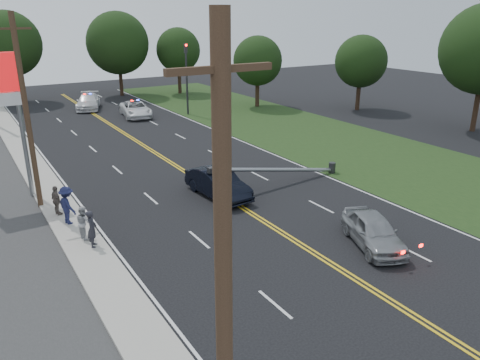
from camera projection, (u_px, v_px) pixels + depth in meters
ground at (317, 255)px, 20.27m from camera, size 120.00×120.00×0.00m
sidewalk at (65, 215)px, 24.09m from camera, size 1.80×70.00×0.12m
grass_verge at (368, 153)px, 34.96m from camera, size 12.00×80.00×0.01m
centerline_yellow at (208, 186)px, 28.27m from camera, size 0.36×80.00×0.00m
traffic_signal at (187, 73)px, 46.97m from camera, size 0.28×0.41×7.05m
fallen_streetlight at (284, 169)px, 28.44m from camera, size 9.36×0.44×1.91m
utility_pole_near at (224, 327)px, 7.59m from camera, size 1.60×0.28×10.00m
utility_pole_mid at (27, 114)px, 23.60m from camera, size 1.60×0.28×10.00m
tree_6 at (8, 44)px, 52.64m from camera, size 7.29×7.29×10.27m
tree_7 at (118, 43)px, 57.24m from camera, size 7.54×7.54×10.17m
tree_8 at (178, 50)px, 59.21m from camera, size 5.54×5.54×8.23m
tree_9 at (258, 61)px, 50.81m from camera, size 5.33×5.33×7.65m
tree_13 at (361, 61)px, 48.96m from camera, size 5.42×5.42×7.82m
crashed_sedan at (218, 183)px, 26.49m from camera, size 2.02×4.88×1.57m
waiting_sedan at (373, 231)px, 20.85m from camera, size 3.24×4.62×1.46m
emergency_a at (136, 109)px, 47.03m from camera, size 3.28×5.74×1.51m
emergency_b at (88, 102)px, 50.74m from camera, size 4.00×5.99×1.61m
bystander_a at (92, 229)px, 20.51m from camera, size 0.60×0.72×1.70m
bystander_b at (84, 222)px, 21.29m from camera, size 0.71×0.85×1.56m
bystander_c at (67, 205)px, 22.74m from camera, size 1.03×1.38×1.91m
bystander_d at (57, 201)px, 23.76m from camera, size 0.60×0.98×1.56m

